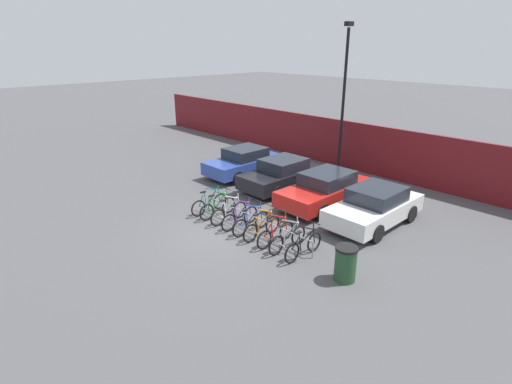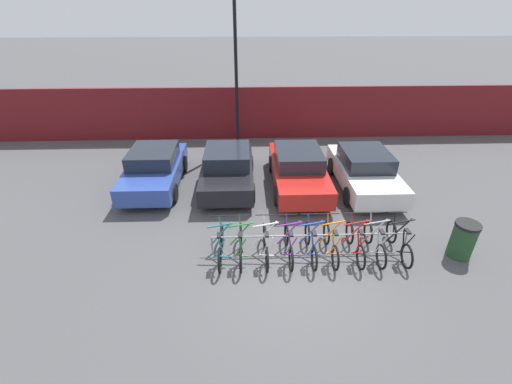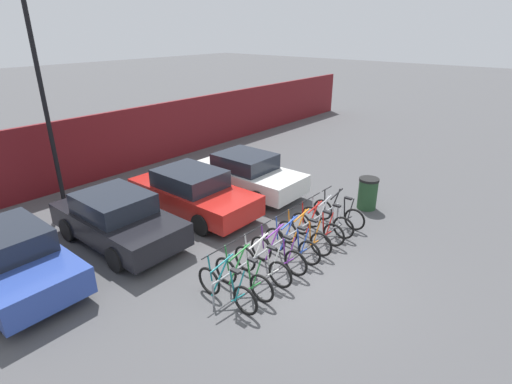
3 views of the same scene
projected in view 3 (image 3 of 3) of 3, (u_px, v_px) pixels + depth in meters
ground_plane at (295, 275)px, 9.51m from camera, size 120.00×120.00×0.00m
hoarding_wall at (83, 151)px, 14.64m from camera, size 36.00×0.16×2.48m
bike_rack at (287, 238)px, 10.12m from camera, size 5.32×0.04×0.57m
bicycle_teal at (226, 288)px, 8.39m from camera, size 0.68×1.71×1.05m
bicycle_green at (243, 277)px, 8.77m from camera, size 0.68×1.71×1.05m
bicycle_white at (262, 264)px, 9.24m from camera, size 0.68×1.71×1.05m
bicycle_purple at (278, 254)px, 9.67m from camera, size 0.68×1.71×1.05m
bicycle_blue at (292, 244)px, 10.09m from camera, size 0.68×1.71×1.05m
bicycle_orange at (304, 236)px, 10.47m from camera, size 0.68×1.71×1.05m
bicycle_red at (317, 227)px, 10.93m from camera, size 0.68×1.71×1.05m
bicycle_silver at (327, 221)px, 11.31m from camera, size 0.68×1.71×1.05m
bicycle_black at (338, 213)px, 11.77m from camera, size 0.68×1.71×1.05m
car_blue at (10, 259)px, 8.88m from camera, size 1.91×4.00×1.40m
car_black at (117, 219)px, 10.72m from camera, size 1.91×4.02×1.40m
car_red at (193, 192)px, 12.43m from camera, size 1.91×4.33×1.40m
car_white at (247, 174)px, 13.99m from camera, size 1.91×4.09×1.40m
lamp_post at (40, 81)px, 11.99m from camera, size 0.24×0.44×7.17m
trash_bin at (368, 193)px, 12.79m from camera, size 0.63×0.63×1.03m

